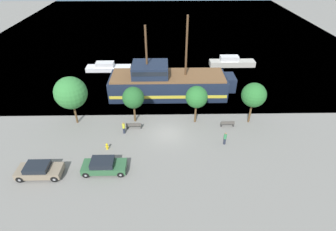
% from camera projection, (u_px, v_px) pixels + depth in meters
% --- Properties ---
extents(ground_plane, '(160.00, 160.00, 0.00)m').
position_uv_depth(ground_plane, '(167.00, 134.00, 30.63)').
color(ground_plane, gray).
extents(water_surface, '(80.00, 80.00, 0.00)m').
position_uv_depth(water_surface, '(165.00, 28.00, 67.11)').
color(water_surface, '#33566B').
rests_on(water_surface, ground).
extents(pirate_ship, '(17.68, 5.23, 11.18)m').
position_uv_depth(pirate_ship, '(167.00, 83.00, 37.35)').
color(pirate_ship, '#192338').
rests_on(pirate_ship, water_surface).
extents(moored_boat_dockside, '(7.60, 1.98, 1.49)m').
position_uv_depth(moored_boat_dockside, '(108.00, 67.00, 45.11)').
color(moored_boat_dockside, silver).
rests_on(moored_boat_dockside, water_surface).
extents(moored_boat_outer, '(7.99, 1.92, 1.82)m').
position_uv_depth(moored_boat_outer, '(231.00, 62.00, 46.71)').
color(moored_boat_outer, '#B7B2A8').
rests_on(moored_boat_outer, water_surface).
extents(parked_car_curb_front, '(4.19, 1.85, 1.35)m').
position_uv_depth(parked_car_curb_front, '(39.00, 170.00, 24.82)').
color(parked_car_curb_front, '#7F705B').
rests_on(parked_car_curb_front, ground_plane).
extents(parked_car_curb_mid, '(4.21, 1.83, 1.41)m').
position_uv_depth(parked_car_curb_mid, '(104.00, 166.00, 25.29)').
color(parked_car_curb_mid, '#2D5B38').
rests_on(parked_car_curb_mid, ground_plane).
extents(fire_hydrant, '(0.42, 0.25, 0.76)m').
position_uv_depth(fire_hydrant, '(107.00, 146.00, 28.14)').
color(fire_hydrant, yellow).
rests_on(fire_hydrant, ground_plane).
extents(bench_promenade_east, '(1.79, 0.45, 0.85)m').
position_uv_depth(bench_promenade_east, '(134.00, 125.00, 31.22)').
color(bench_promenade_east, '#4C4742').
rests_on(bench_promenade_east, ground_plane).
extents(bench_promenade_west, '(1.60, 0.45, 0.85)m').
position_uv_depth(bench_promenade_west, '(228.00, 124.00, 31.55)').
color(bench_promenade_west, '#4C4742').
rests_on(bench_promenade_west, ground_plane).
extents(pedestrian_walking_near, '(0.32, 0.32, 1.54)m').
position_uv_depth(pedestrian_walking_near, '(124.00, 128.00, 30.28)').
color(pedestrian_walking_near, '#232838').
rests_on(pedestrian_walking_near, ground_plane).
extents(pedestrian_walking_far, '(0.32, 0.32, 1.56)m').
position_uv_depth(pedestrian_walking_far, '(225.00, 138.00, 28.66)').
color(pedestrian_walking_far, '#232838').
rests_on(pedestrian_walking_far, ground_plane).
extents(tree_row_east, '(3.78, 3.78, 6.07)m').
position_uv_depth(tree_row_east, '(71.00, 93.00, 30.17)').
color(tree_row_east, brown).
rests_on(tree_row_east, ground_plane).
extents(tree_row_mideast, '(2.59, 2.59, 4.65)m').
position_uv_depth(tree_row_mideast, '(133.00, 98.00, 30.90)').
color(tree_row_mideast, brown).
rests_on(tree_row_mideast, ground_plane).
extents(tree_row_midwest, '(2.62, 2.62, 4.84)m').
position_uv_depth(tree_row_midwest, '(197.00, 97.00, 30.69)').
color(tree_row_midwest, brown).
rests_on(tree_row_midwest, ground_plane).
extents(tree_row_west, '(2.89, 2.89, 5.26)m').
position_uv_depth(tree_row_west, '(254.00, 95.00, 30.49)').
color(tree_row_west, brown).
rests_on(tree_row_west, ground_plane).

